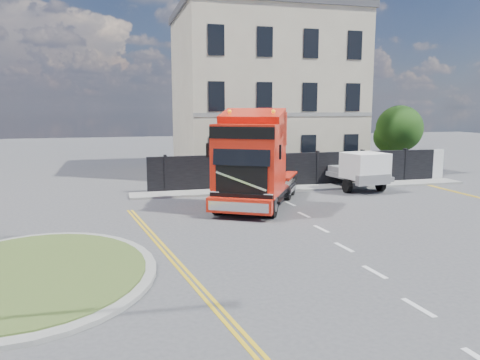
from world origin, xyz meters
name	(u,v)px	position (x,y,z in m)	size (l,w,h in m)	color
ground	(245,232)	(0.00, 0.00, 0.00)	(120.00, 120.00, 0.00)	#424244
traffic_island	(32,273)	(-7.00, -3.00, 0.08)	(6.80, 6.80, 0.17)	gray
hoarding_fence	(310,169)	(6.55, 9.00, 1.00)	(18.80, 0.25, 2.00)	black
georgian_building	(263,92)	(6.00, 16.50, 5.77)	(12.30, 10.30, 12.80)	beige
tree	(397,131)	(14.38, 12.10, 3.05)	(3.20, 3.20, 4.80)	#382619
pavement_far	(307,188)	(6.00, 8.10, 0.06)	(20.00, 1.60, 0.12)	gray
truck	(253,166)	(1.49, 3.92, 1.99)	(6.09, 7.81, 4.45)	black
flatbed_pickup	(359,170)	(8.66, 6.99, 1.17)	(2.71, 5.46, 2.18)	slate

